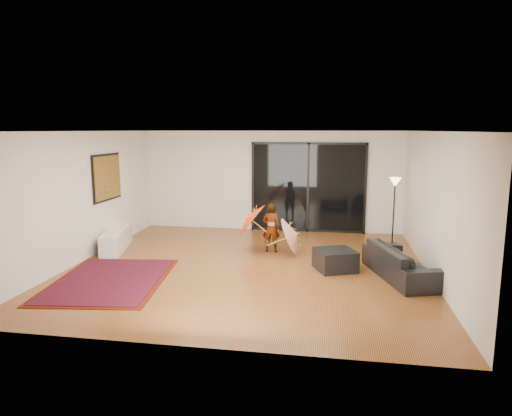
% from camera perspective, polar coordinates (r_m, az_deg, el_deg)
% --- Properties ---
extents(floor, '(7.00, 7.00, 0.00)m').
position_cam_1_polar(floor, '(9.27, -1.03, -7.35)').
color(floor, '#985C29').
rests_on(floor, ground).
extents(ceiling, '(7.00, 7.00, 0.00)m').
position_cam_1_polar(ceiling, '(8.86, -1.08, 9.58)').
color(ceiling, white).
rests_on(ceiling, wall_back).
extents(wall_back, '(7.00, 0.00, 7.00)m').
position_cam_1_polar(wall_back, '(12.40, 1.91, 3.38)').
color(wall_back, silver).
rests_on(wall_back, floor).
extents(wall_front, '(7.00, 0.00, 7.00)m').
position_cam_1_polar(wall_front, '(5.63, -7.60, -4.51)').
color(wall_front, silver).
rests_on(wall_front, floor).
extents(wall_left, '(0.00, 7.00, 7.00)m').
position_cam_1_polar(wall_left, '(10.20, -20.77, 1.36)').
color(wall_left, silver).
rests_on(wall_left, floor).
extents(wall_right, '(0.00, 7.00, 7.00)m').
position_cam_1_polar(wall_right, '(9.02, 21.38, 0.29)').
color(wall_right, silver).
rests_on(wall_right, floor).
extents(sliding_door, '(3.06, 0.07, 2.40)m').
position_cam_1_polar(sliding_door, '(12.29, 6.52, 2.56)').
color(sliding_door, black).
rests_on(sliding_door, wall_back).
extents(painting, '(0.04, 1.28, 1.08)m').
position_cam_1_polar(painting, '(11.02, -18.10, 3.67)').
color(painting, black).
rests_on(painting, wall_left).
extents(media_console, '(0.81, 1.70, 0.46)m').
position_cam_1_polar(media_console, '(11.03, -17.05, -3.76)').
color(media_console, white).
rests_on(media_console, floor).
extents(speaker, '(0.32, 0.32, 0.32)m').
position_cam_1_polar(speaker, '(10.66, -18.11, -4.68)').
color(speaker, '#424244').
rests_on(speaker, floor).
extents(persian_rug, '(2.27, 2.94, 0.02)m').
position_cam_1_polar(persian_rug, '(8.86, -17.78, -8.58)').
color(persian_rug, '#511406').
rests_on(persian_rug, floor).
extents(sofa, '(1.35, 2.16, 0.59)m').
position_cam_1_polar(sofa, '(8.97, 17.74, -6.46)').
color(sofa, black).
rests_on(sofa, floor).
extents(ottoman, '(0.93, 0.93, 0.41)m').
position_cam_1_polar(ottoman, '(9.15, 9.86, -6.40)').
color(ottoman, black).
rests_on(ottoman, floor).
extents(floor_lamp, '(0.28, 0.28, 1.62)m').
position_cam_1_polar(floor_lamp, '(11.27, 16.95, 1.93)').
color(floor_lamp, black).
rests_on(floor_lamp, floor).
extents(child, '(0.40, 0.26, 1.10)m').
position_cam_1_polar(child, '(10.25, 1.90, -2.49)').
color(child, '#999999').
rests_on(child, floor).
extents(parasol_orange, '(0.70, 0.91, 0.91)m').
position_cam_1_polar(parasol_orange, '(10.25, -1.18, -1.45)').
color(parasol_orange, red).
rests_on(parasol_orange, child).
extents(parasol_white, '(0.53, 0.87, 0.93)m').
position_cam_1_polar(parasol_white, '(10.06, 5.17, -3.05)').
color(parasol_white, silver).
rests_on(parasol_white, floor).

